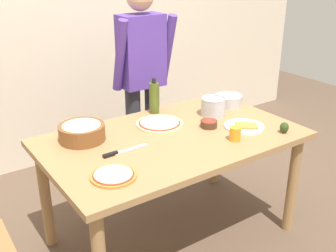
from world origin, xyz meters
The scene contains 15 objects.
ground centered at (0.00, 0.00, 0.00)m, with size 8.00×8.00×0.00m, color brown.
wall_back centered at (0.00, 1.60, 1.30)m, with size 5.60×0.10×2.60m, color beige.
dining_table centered at (0.00, 0.00, 0.67)m, with size 1.60×0.96×0.76m.
person_cook centered at (0.24, 0.76, 0.94)m, with size 0.49×0.25×1.62m.
pizza_raw_on_board centered at (0.03, 0.20, 0.77)m, with size 0.31×0.31×0.02m.
pizza_cooked_on_tray centered at (-0.54, -0.24, 0.77)m, with size 0.24×0.24×0.02m.
plate_with_slice centered at (0.47, -0.16, 0.77)m, with size 0.26×0.26×0.02m.
popcorn_bowl centered at (-0.49, 0.26, 0.82)m, with size 0.28×0.28×0.11m.
mixing_bowl_steel centered at (0.67, 0.22, 0.80)m, with size 0.20×0.20×0.08m.
small_sauce_bowl centered at (0.28, -0.02, 0.79)m, with size 0.11×0.11×0.06m.
olive_oil_bottle centered at (0.13, 0.40, 0.87)m, with size 0.07×0.07×0.26m.
steel_pot centered at (0.44, 0.13, 0.83)m, with size 0.17×0.17×0.13m.
cup_orange centered at (0.28, -0.27, 0.80)m, with size 0.07×0.07×0.09m, color orange.
chef_knife centered at (-0.38, -0.02, 0.77)m, with size 0.29×0.03×0.02m.
avocado centered at (0.61, -0.36, 0.80)m, with size 0.06×0.06×0.07m, color #2D4219.
Camera 1 is at (-1.35, -1.90, 1.81)m, focal length 43.81 mm.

